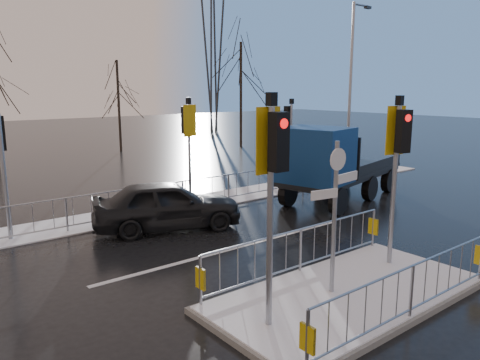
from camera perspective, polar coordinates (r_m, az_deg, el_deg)
ground at (r=10.12m, az=13.07°, el=-13.75°), size 120.00×120.00×0.00m
snow_verge at (r=16.50m, az=-11.00°, el=-3.74°), size 30.00×2.00×0.04m
lane_markings at (r=9.94m, az=14.62°, el=-14.29°), size 8.00×11.38×0.01m
traffic_island at (r=9.96m, az=13.08°, el=-11.71°), size 6.00×3.04×4.15m
far_kerb_fixtures at (r=15.97m, az=-9.36°, el=-0.49°), size 18.00×0.65×3.83m
car_far_lane at (r=14.26m, az=-8.86°, el=-3.00°), size 4.75×3.18×1.50m
flatbed_truck at (r=17.11m, az=10.50°, el=2.01°), size 6.58×3.64×2.89m
tree_far_b at (r=32.44m, az=-14.65°, el=10.81°), size 3.25×3.25×6.14m
tree_far_c at (r=34.08m, az=0.11°, el=12.79°), size 4.00×4.00×7.55m
street_lamp_right at (r=22.76m, az=13.43°, el=11.36°), size 1.25×0.18×8.00m
pylon_wires at (r=43.56m, az=-4.63°, el=20.20°), size 70.00×2.38×19.97m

